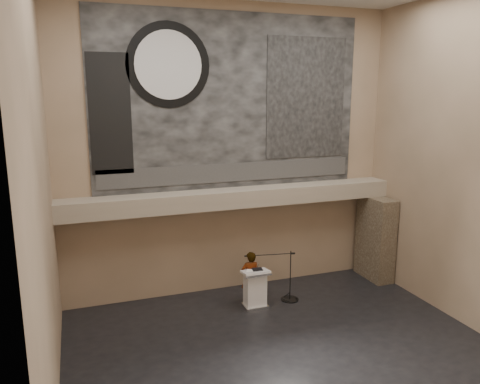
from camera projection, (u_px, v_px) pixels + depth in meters
name	position (u px, v px, depth m)	size (l,w,h in m)	color
floor	(285.00, 351.00, 11.02)	(10.00, 10.00, 0.00)	black
wall_back	(231.00, 152.00, 13.81)	(10.00, 0.02, 8.50)	#846D54
wall_front	(415.00, 220.00, 6.44)	(10.00, 0.02, 8.50)	#846D54
wall_left	(40.00, 190.00, 8.49)	(0.02, 8.00, 8.50)	#846D54
wall_right	(469.00, 162.00, 11.77)	(0.02, 8.00, 8.50)	#846D54
soffit	(235.00, 198.00, 13.72)	(10.00, 0.80, 0.50)	gray
sprinkler_left	(183.00, 212.00, 13.20)	(0.04, 0.04, 0.06)	#B2893D
sprinkler_right	(294.00, 202.00, 14.35)	(0.04, 0.04, 0.06)	#B2893D
banner	(231.00, 102.00, 13.48)	(8.00, 0.05, 5.00)	black
banner_text_strip	(232.00, 172.00, 13.87)	(7.76, 0.02, 0.55)	#303030
banner_clock_rim	(168.00, 65.00, 12.65)	(2.30, 2.30, 0.02)	black
banner_clock_face	(169.00, 65.00, 12.63)	(1.84, 1.84, 0.02)	silver
banner_building_print	(306.00, 98.00, 14.21)	(2.60, 0.02, 3.60)	black
banner_brick_print	(110.00, 115.00, 12.39)	(1.10, 0.02, 3.20)	black
stone_pier	(375.00, 238.00, 15.16)	(0.60, 1.40, 2.70)	#423629
lectern	(255.00, 289.00, 13.18)	(0.74, 0.53, 1.14)	silver
binder	(257.00, 269.00, 13.09)	(0.28, 0.23, 0.04)	black
papers	(250.00, 271.00, 13.02)	(0.20, 0.27, 0.01)	white
speaker_person	(250.00, 277.00, 13.43)	(0.56, 0.37, 1.54)	silver
mic_stand	(288.00, 292.00, 13.71)	(1.60, 0.52, 1.51)	black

